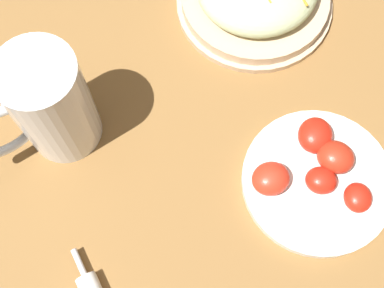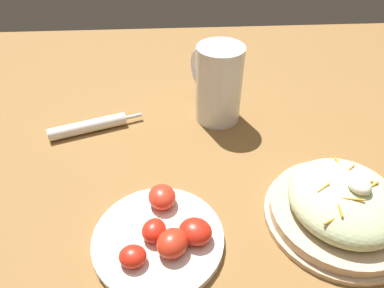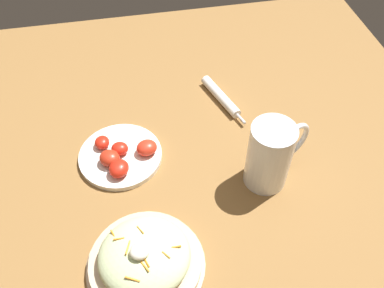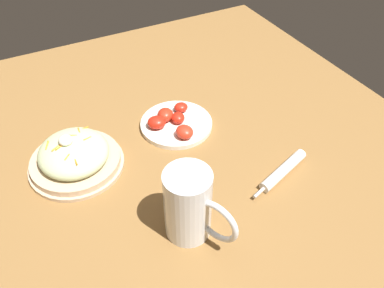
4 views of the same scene
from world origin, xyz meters
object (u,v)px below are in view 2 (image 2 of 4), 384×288
at_px(napkin_roll, 89,126).
at_px(tomato_plate, 162,235).
at_px(beer_mug, 218,88).
at_px(salad_plate, 342,206).

bearing_deg(napkin_roll, tomato_plate, 28.65).
xyz_separation_m(beer_mug, tomato_plate, (0.32, -0.12, -0.06)).
relative_size(salad_plate, tomato_plate, 1.18).
height_order(napkin_roll, tomato_plate, tomato_plate).
bearing_deg(beer_mug, tomato_plate, -20.41).
height_order(salad_plate, beer_mug, beer_mug).
height_order(salad_plate, tomato_plate, salad_plate).
bearing_deg(tomato_plate, beer_mug, 159.59).
bearing_deg(salad_plate, napkin_roll, -120.63).
distance_m(beer_mug, tomato_plate, 0.35).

